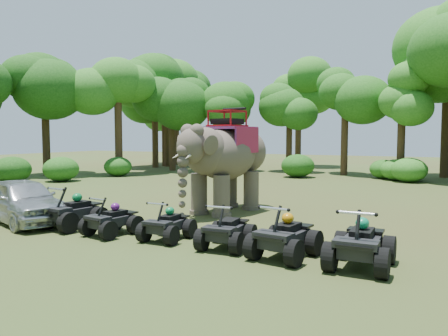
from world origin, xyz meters
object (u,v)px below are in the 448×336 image
at_px(parked_car, 23,200).
at_px(atv_5, 361,237).
at_px(elephant, 226,160).
at_px(atv_1, 112,215).
at_px(atv_4, 285,231).
at_px(atv_2, 167,220).
at_px(atv_0, 73,207).
at_px(atv_3, 227,225).

distance_m(parked_car, atv_5, 11.23).
bearing_deg(atv_5, elephant, 139.33).
relative_size(atv_1, atv_4, 0.88).
bearing_deg(parked_car, atv_1, -72.84).
bearing_deg(parked_car, atv_2, -70.21).
distance_m(parked_car, atv_2, 5.84).
relative_size(elephant, parked_car, 1.08).
distance_m(parked_car, atv_1, 3.99).
bearing_deg(atv_0, parked_car, -169.31).
height_order(atv_0, atv_3, atv_0).
bearing_deg(atv_3, atv_2, 175.03).
bearing_deg(atv_4, atv_5, 7.59).
bearing_deg(atv_2, atv_5, -3.52).
xyz_separation_m(elephant, atv_4, (4.15, -5.19, -1.36)).
distance_m(atv_0, atv_2, 3.63).
relative_size(elephant, atv_4, 2.68).
height_order(atv_1, atv_3, atv_3).
height_order(atv_3, atv_4, atv_4).
distance_m(atv_2, atv_4, 3.60).
distance_m(elephant, parked_car, 7.42).
distance_m(elephant, atv_1, 5.51).
height_order(atv_0, atv_4, atv_0).
bearing_deg(elephant, atv_0, -112.44).
xyz_separation_m(elephant, atv_1, (-1.30, -5.16, -1.44)).
xyz_separation_m(elephant, atv_0, (-3.08, -4.94, -1.34)).
height_order(parked_car, atv_1, parked_car).
bearing_deg(atv_1, atv_5, 9.52).
bearing_deg(atv_4, parked_car, -172.71).
distance_m(atv_0, atv_5, 9.03).
bearing_deg(atv_3, atv_5, -7.04).
bearing_deg(atv_0, elephant, 65.89).
distance_m(parked_car, atv_4, 9.43).
xyz_separation_m(atv_0, atv_1, (1.78, -0.22, -0.10)).
xyz_separation_m(elephant, atv_3, (2.47, -4.99, -1.43)).
bearing_deg(atv_1, parked_car, -171.66).
bearing_deg(atv_5, parked_car, 179.73).
bearing_deg(atv_5, atv_1, -179.85).
bearing_deg(atv_5, atv_0, 178.83).
height_order(parked_car, atv_4, parked_car).
xyz_separation_m(atv_2, atv_5, (5.40, -0.26, 0.12)).
bearing_deg(atv_5, atv_3, 176.98).
bearing_deg(parked_car, atv_0, -68.38).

